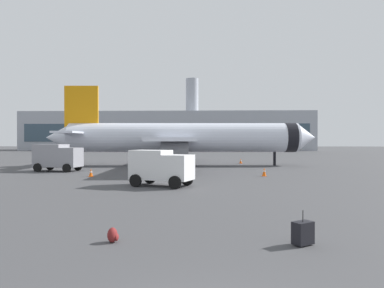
% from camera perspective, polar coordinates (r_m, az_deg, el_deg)
% --- Properties ---
extents(airplane_at_gate, '(35.72, 32.18, 10.50)m').
position_cam_1_polar(airplane_at_gate, '(47.28, -1.57, 0.98)').
color(airplane_at_gate, silver).
rests_on(airplane_at_gate, ground).
extents(service_truck, '(5.09, 3.16, 2.90)m').
position_cam_1_polar(service_truck, '(41.10, -20.61, -1.84)').
color(service_truck, gray).
rests_on(service_truck, ground).
extents(cargo_van, '(4.82, 3.55, 2.60)m').
position_cam_1_polar(cargo_van, '(25.95, -4.98, -3.52)').
color(cargo_van, white).
rests_on(cargo_van, ground).
extents(safety_cone_near, '(0.44, 0.44, 0.83)m').
position_cam_1_polar(safety_cone_near, '(33.85, 11.41, -4.35)').
color(safety_cone_near, '#F2590C').
rests_on(safety_cone_near, ground).
extents(safety_cone_mid, '(0.44, 0.44, 0.75)m').
position_cam_1_polar(safety_cone_mid, '(34.03, -15.79, -4.40)').
color(safety_cone_mid, '#F2590C').
rests_on(safety_cone_mid, ground).
extents(safety_cone_far, '(0.44, 0.44, 0.70)m').
position_cam_1_polar(safety_cone_far, '(52.22, 7.75, -2.70)').
color(safety_cone_far, '#F2590C').
rests_on(safety_cone_far, ground).
extents(rolling_suitcase, '(0.75, 0.69, 1.10)m').
position_cam_1_polar(rolling_suitcase, '(12.09, 17.22, -13.34)').
color(rolling_suitcase, black).
rests_on(rolling_suitcase, ground).
extents(traveller_backpack, '(0.36, 0.40, 0.48)m').
position_cam_1_polar(traveller_backpack, '(12.19, -12.48, -13.98)').
color(traveller_backpack, maroon).
rests_on(traveller_backpack, ground).
extents(terminal_building, '(98.78, 18.82, 25.13)m').
position_cam_1_polar(terminal_building, '(126.84, -3.81, 2.06)').
color(terminal_building, '#9EA3AD').
rests_on(terminal_building, ground).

